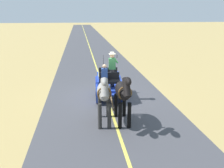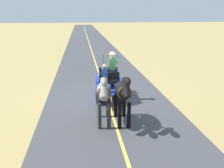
% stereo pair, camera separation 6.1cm
% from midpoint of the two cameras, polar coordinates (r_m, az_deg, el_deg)
% --- Properties ---
extents(ground_plane, '(200.00, 200.00, 0.00)m').
position_cam_midpoint_polar(ground_plane, '(12.65, -1.27, -3.03)').
color(ground_plane, tan).
extents(road_surface, '(6.33, 160.00, 0.01)m').
position_cam_midpoint_polar(road_surface, '(12.65, -1.27, -3.01)').
color(road_surface, '#424247').
rests_on(road_surface, ground).
extents(road_centre_stripe, '(0.12, 160.00, 0.00)m').
position_cam_midpoint_polar(road_centre_stripe, '(12.64, -1.27, -2.99)').
color(road_centre_stripe, '#DBCC4C').
rests_on(road_centre_stripe, road_surface).
extents(horse_drawn_carriage, '(1.56, 4.52, 2.50)m').
position_cam_midpoint_polar(horse_drawn_carriage, '(12.20, -0.57, 0.25)').
color(horse_drawn_carriage, '#1E3899').
rests_on(horse_drawn_carriage, ground).
extents(horse_near_side, '(0.58, 2.13, 2.21)m').
position_cam_midpoint_polar(horse_near_side, '(9.20, 2.84, -2.12)').
color(horse_near_side, black).
rests_on(horse_near_side, ground).
extents(horse_off_side, '(0.68, 2.14, 2.21)m').
position_cam_midpoint_polar(horse_off_side, '(9.15, -1.85, -2.23)').
color(horse_off_side, gray).
rests_on(horse_off_side, ground).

